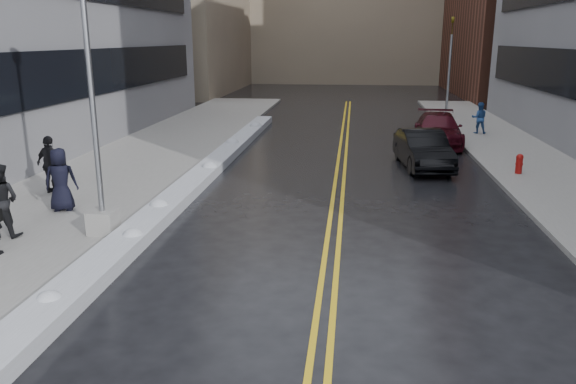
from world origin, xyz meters
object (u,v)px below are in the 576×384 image
(pedestrian_b, at_px, (1,200))
(lamppost, at_px, (96,141))
(fire_hydrant, at_px, (519,163))
(pedestrian_east, at_px, (479,118))
(car_black, at_px, (423,149))
(car_maroon, at_px, (438,129))
(traffic_signal, at_px, (449,65))
(pedestrian_d, at_px, (51,165))
(pedestrian_c, at_px, (61,180))

(pedestrian_b, bearing_deg, lamppost, -169.56)
(fire_hydrant, bearing_deg, pedestrian_east, 87.35)
(pedestrian_b, height_order, car_black, pedestrian_b)
(car_maroon, bearing_deg, lamppost, -121.93)
(lamppost, bearing_deg, traffic_signal, 61.79)
(pedestrian_d, height_order, pedestrian_east, pedestrian_d)
(traffic_signal, distance_m, pedestrian_d, 23.97)
(pedestrian_c, bearing_deg, pedestrian_east, -148.53)
(lamppost, relative_size, pedestrian_c, 4.19)
(traffic_signal, xyz_separation_m, pedestrian_east, (0.92, -4.87, -2.45))
(fire_hydrant, distance_m, pedestrian_d, 16.21)
(fire_hydrant, distance_m, traffic_signal, 14.30)
(lamppost, distance_m, car_maroon, 17.70)
(lamppost, relative_size, pedestrian_b, 4.09)
(pedestrian_c, distance_m, car_maroon, 17.56)
(fire_hydrant, xyz_separation_m, pedestrian_d, (-15.57, -4.50, 0.52))
(pedestrian_east, xyz_separation_m, car_black, (-3.75, -7.93, -0.21))
(traffic_signal, height_order, pedestrian_east, traffic_signal)
(lamppost, distance_m, pedestrian_c, 3.02)
(traffic_signal, bearing_deg, fire_hydrant, -87.95)
(pedestrian_d, xyz_separation_m, car_maroon, (13.52, 10.81, -0.33))
(pedestrian_c, height_order, car_maroon, pedestrian_c)
(lamppost, xyz_separation_m, traffic_signal, (11.80, 22.00, 0.87))
(pedestrian_east, bearing_deg, pedestrian_d, 45.26)
(traffic_signal, distance_m, pedestrian_east, 5.53)
(pedestrian_b, bearing_deg, traffic_signal, -123.61)
(fire_hydrant, relative_size, car_black, 0.16)
(pedestrian_d, relative_size, car_maroon, 0.36)
(pedestrian_c, relative_size, car_maroon, 0.36)
(traffic_signal, xyz_separation_m, car_maroon, (-1.54, -7.69, -2.66))
(pedestrian_b, bearing_deg, car_maroon, -131.86)
(lamppost, height_order, car_black, lamppost)
(traffic_signal, height_order, car_maroon, traffic_signal)
(pedestrian_east, bearing_deg, lamppost, 58.21)
(car_black, bearing_deg, pedestrian_d, -161.75)
(lamppost, bearing_deg, pedestrian_d, 133.02)
(car_black, bearing_deg, pedestrian_east, 57.97)
(lamppost, bearing_deg, pedestrian_c, 138.98)
(pedestrian_b, bearing_deg, pedestrian_c, -100.94)
(pedestrian_b, height_order, pedestrian_d, pedestrian_b)
(pedestrian_d, bearing_deg, pedestrian_c, 143.37)
(traffic_signal, xyz_separation_m, pedestrian_c, (-13.79, -20.27, -2.34))
(pedestrian_b, xyz_separation_m, car_maroon, (12.63, 14.81, -0.34))
(pedestrian_b, bearing_deg, car_black, -140.88)
(traffic_signal, bearing_deg, car_maroon, -101.34)
(fire_hydrant, height_order, car_maroon, car_maroon)
(pedestrian_d, xyz_separation_m, car_black, (12.24, 5.70, -0.33))
(pedestrian_b, bearing_deg, fire_hydrant, -151.33)
(lamppost, xyz_separation_m, pedestrian_d, (-3.27, 3.50, -1.46))
(traffic_signal, xyz_separation_m, car_black, (-2.83, -12.80, -2.66))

